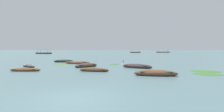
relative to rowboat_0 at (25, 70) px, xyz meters
name	(u,v)px	position (x,y,z in m)	size (l,w,h in m)	color
ground_plane	(111,50)	(8.17, 1489.12, -0.15)	(6000.00, 6000.00, 0.00)	slate
mountain_0	(1,32)	(-1584.70, 2417.88, 261.13)	(2131.87, 2131.87, 522.57)	slate
mountain_1	(73,40)	(-519.73, 2316.70, 134.04)	(982.72, 982.72, 268.38)	#56665B
mountain_2	(165,37)	(677.87, 2056.02, 163.13)	(1308.94, 1308.94, 326.57)	#4C5B56
rowboat_0	(25,70)	(0.00, 0.00, 0.00)	(3.58, 1.16, 0.48)	brown
rowboat_1	(77,63)	(4.04, 10.12, 0.04)	(4.71, 1.99, 0.62)	brown
rowboat_2	(137,66)	(13.52, 3.34, 0.06)	(4.39, 3.57, 0.67)	#2D2826
rowboat_3	(64,61)	(0.68, 13.57, 0.05)	(4.01, 1.53, 0.67)	#2D2826
rowboat_4	(156,73)	(14.27, -3.46, 0.06)	(4.30, 1.92, 0.69)	brown
rowboat_5	(94,70)	(8.04, -0.35, 0.01)	(3.60, 1.61, 0.53)	#4C3323
rowboat_6	(86,66)	(6.43, 4.46, 0.06)	(3.54, 3.43, 0.69)	#4C3323
rowboat_7	(29,66)	(-1.82, 4.52, -0.02)	(2.94, 2.60, 0.41)	#2D2826
ferry_0	(135,52)	(29.11, 112.13, 0.29)	(8.35, 4.99, 2.54)	#4C3323
ferry_1	(44,53)	(-29.65, 79.46, 0.29)	(10.00, 6.44, 2.54)	#2D2826
ferry_2	(163,52)	(53.03, 119.17, 0.29)	(10.87, 5.24, 2.54)	brown
mooring_buoy	(123,65)	(11.94, 7.10, -0.05)	(0.39, 0.39, 1.04)	silver
weed_patch_0	(208,74)	(19.75, -2.69, -0.15)	(2.87, 2.45, 0.14)	#38662D
weed_patch_1	(61,64)	(1.47, 9.05, -0.15)	(3.54, 2.05, 0.14)	#477033
weed_patch_2	(95,70)	(8.06, 0.58, -0.15)	(1.81, 2.08, 0.14)	#38662D
weed_patch_3	(205,71)	(20.64, -0.54, -0.15)	(3.45, 2.28, 0.14)	#38662D
weed_patch_5	(114,65)	(10.53, 8.37, -0.15)	(3.30, 1.20, 0.14)	#38662D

